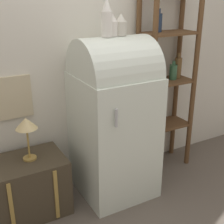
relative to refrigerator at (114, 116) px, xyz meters
name	(u,v)px	position (x,y,z in m)	size (l,w,h in m)	color
ground_plane	(126,200)	(0.00, -0.22, -0.75)	(12.00, 12.00, 0.00)	#60564C
wall_back	(94,42)	(-0.01, 0.35, 0.60)	(7.00, 0.09, 2.70)	silver
refrigerator	(114,116)	(0.00, 0.00, 0.00)	(0.64, 0.69, 1.44)	silver
suitcase_trunk	(27,187)	(-0.80, 0.06, -0.50)	(0.64, 0.46, 0.49)	#423828
shelf_unit	(166,73)	(0.67, 0.15, 0.27)	(0.56, 0.31, 1.89)	brown
vase_left	(107,19)	(-0.07, -0.01, 0.83)	(0.09, 0.09, 0.30)	white
vase_center	(113,26)	(-0.01, 0.01, 0.77)	(0.08, 0.08, 0.18)	white
vase_right	(121,25)	(0.07, 0.01, 0.77)	(0.09, 0.09, 0.17)	beige
desk_lamp	(26,126)	(-0.75, 0.07, 0.04)	(0.17, 0.17, 0.36)	#AD8942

